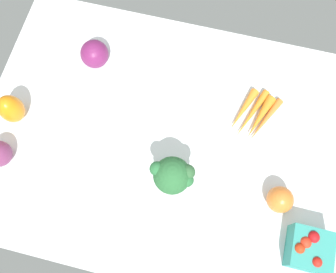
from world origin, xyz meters
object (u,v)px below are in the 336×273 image
object	(u,v)px
bell_pepper_orange	(11,109)
red_onion_center	(95,54)
heirloom_tomato_orange	(280,200)
broccoli_head	(173,175)
carrot_bunch	(255,115)
berry_basket	(309,249)

from	to	relation	value
bell_pepper_orange	red_onion_center	distance (cm)	27.45
heirloom_tomato_orange	broccoli_head	size ratio (longest dim) A/B	0.53
bell_pepper_orange	carrot_bunch	world-z (taller)	bell_pepper_orange
red_onion_center	carrot_bunch	size ratio (longest dim) A/B	0.49
berry_basket	broccoli_head	bearing A→B (deg)	-13.88
carrot_bunch	berry_basket	bearing A→B (deg)	119.35
bell_pepper_orange	red_onion_center	xyz separation A→B (cm)	(-16.27, -22.08, -1.07)
berry_basket	broccoli_head	world-z (taller)	broccoli_head
berry_basket	red_onion_center	size ratio (longest dim) A/B	1.23
bell_pepper_orange	red_onion_center	bearing A→B (deg)	-126.39
red_onion_center	heirloom_tomato_orange	size ratio (longest dim) A/B	1.20
red_onion_center	broccoli_head	bearing A→B (deg)	135.33
bell_pepper_orange	heirloom_tomato_orange	bearing A→B (deg)	174.91
bell_pepper_orange	red_onion_center	world-z (taller)	bell_pepper_orange
red_onion_center	broccoli_head	world-z (taller)	broccoli_head
broccoli_head	bell_pepper_orange	bearing A→B (deg)	-9.76
berry_basket	carrot_bunch	bearing A→B (deg)	-60.65
bell_pepper_orange	broccoli_head	distance (cm)	47.52
berry_basket	heirloom_tomato_orange	distance (cm)	13.33
heirloom_tomato_orange	broccoli_head	distance (cm)	27.81
berry_basket	carrot_bunch	world-z (taller)	berry_basket
red_onion_center	broccoli_head	distance (cm)	43.04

